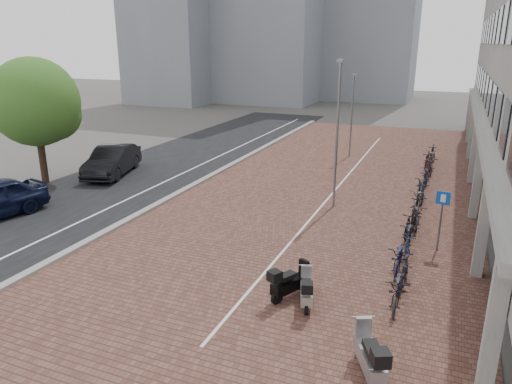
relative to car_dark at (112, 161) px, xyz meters
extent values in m
plane|color=#474442|center=(10.67, -9.73, -0.85)|extent=(140.00, 140.00, 0.00)
cube|color=brown|center=(12.67, 2.27, -0.84)|extent=(14.50, 42.00, 0.04)
cube|color=black|center=(1.67, 2.27, -0.85)|extent=(8.00, 50.00, 0.03)
cube|color=gray|center=(5.57, 2.27, -0.78)|extent=(0.35, 42.00, 0.14)
cube|color=white|center=(3.67, 2.27, -0.83)|extent=(0.12, 44.00, 0.00)
cube|color=white|center=(12.87, 2.27, -0.82)|extent=(0.10, 30.00, 0.00)
cube|color=black|center=(20.27, 6.27, 0.85)|extent=(0.15, 38.00, 3.20)
cube|color=#A0A09B|center=(20.07, 6.27, 2.60)|extent=(1.60, 38.00, 0.30)
cube|color=#A0A09B|center=(19.47, -11.73, 0.85)|extent=(0.35, 0.35, 3.40)
cube|color=#A0A09B|center=(19.47, -5.73, 0.85)|extent=(0.35, 0.35, 3.40)
cube|color=#A0A09B|center=(19.47, 0.27, 0.85)|extent=(0.35, 0.35, 3.40)
cube|color=#A0A09B|center=(19.47, 6.27, 0.85)|extent=(0.35, 0.35, 3.40)
cube|color=#A0A09B|center=(19.47, 12.27, 0.85)|extent=(0.35, 0.35, 3.40)
cube|color=#A0A09B|center=(19.47, 18.27, 0.85)|extent=(0.35, 0.35, 3.40)
cube|color=#A0A09B|center=(19.47, 24.27, 0.85)|extent=(0.35, 0.35, 3.40)
cube|color=gray|center=(-15.33, 32.27, 9.15)|extent=(10.00, 10.00, 20.00)
imported|color=black|center=(0.00, 0.00, 0.00)|extent=(3.23, 5.47, 1.70)
cylinder|color=slate|center=(18.17, -4.08, 0.22)|extent=(0.07, 0.07, 2.14)
cube|color=blue|center=(18.17, -4.11, 1.24)|extent=(0.49, 0.08, 0.49)
cylinder|color=slate|center=(13.39, -0.70, 2.50)|extent=(0.12, 0.12, 6.71)
cylinder|color=gray|center=(11.93, 9.89, 1.88)|extent=(0.12, 0.12, 5.46)
cylinder|color=#382619|center=(-2.33, -2.87, 0.63)|extent=(0.38, 0.38, 2.97)
sphere|color=#335C1F|center=(-2.33, -2.87, 3.61)|extent=(4.67, 4.67, 4.67)
sphere|color=#335C1F|center=(-1.80, -2.23, 2.97)|extent=(2.97, 2.97, 2.97)
imported|color=black|center=(17.23, -8.73, -0.33)|extent=(0.75, 1.99, 1.04)
imported|color=black|center=(17.30, -7.58, -0.33)|extent=(0.56, 1.76, 1.05)
imported|color=#141738|center=(17.02, -6.43, -0.33)|extent=(0.71, 1.98, 1.04)
imported|color=#16233E|center=(17.18, -5.28, -0.33)|extent=(0.66, 1.79, 1.05)
imported|color=black|center=(17.14, -4.13, -0.33)|extent=(0.71, 1.98, 1.04)
imported|color=black|center=(17.07, -2.98, -0.33)|extent=(0.75, 1.80, 1.05)
imported|color=black|center=(17.23, -1.83, -0.33)|extent=(0.88, 2.03, 1.04)
imported|color=black|center=(17.13, -0.68, -0.33)|extent=(0.55, 1.76, 1.05)
imported|color=#52504B|center=(17.13, 0.47, -0.33)|extent=(0.88, 2.03, 1.04)
imported|color=black|center=(17.23, 1.62, -0.33)|extent=(0.59, 1.77, 1.05)
imported|color=#222328|center=(17.05, 2.77, -0.33)|extent=(0.90, 2.04, 1.04)
imported|color=black|center=(17.17, 3.92, -0.33)|extent=(0.51, 1.75, 1.05)
imported|color=black|center=(17.21, 5.07, -0.33)|extent=(0.82, 2.01, 1.04)
imported|color=#521618|center=(17.15, 6.22, -0.33)|extent=(0.62, 1.78, 1.05)
imported|color=black|center=(17.24, 7.37, -0.33)|extent=(0.99, 2.06, 1.04)
imported|color=black|center=(17.02, 8.52, -0.33)|extent=(0.64, 1.78, 1.05)
imported|color=#5E5A56|center=(17.22, 9.67, -0.33)|extent=(0.96, 2.05, 1.04)
imported|color=black|center=(17.19, 10.82, -0.33)|extent=(0.56, 1.77, 1.05)
camera|label=1|loc=(18.13, -21.77, 6.62)|focal=33.31mm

